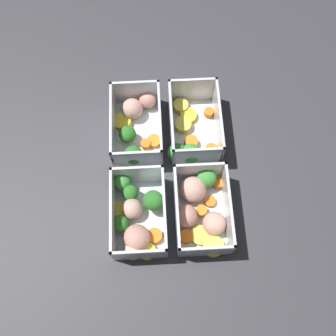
% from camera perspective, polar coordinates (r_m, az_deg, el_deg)
% --- Properties ---
extents(ground_plane, '(4.00, 4.00, 0.00)m').
position_cam_1_polar(ground_plane, '(0.80, 0.00, -0.70)').
color(ground_plane, '#38383D').
extents(container_near_left, '(0.18, 0.11, 0.08)m').
position_cam_1_polar(container_near_left, '(0.81, -4.86, 5.83)').
color(container_near_left, silver).
rests_on(container_near_left, ground_plane).
extents(container_near_right, '(0.17, 0.11, 0.08)m').
position_cam_1_polar(container_near_right, '(0.75, -4.59, -7.14)').
color(container_near_right, silver).
rests_on(container_near_right, ground_plane).
extents(container_far_left, '(0.16, 0.11, 0.08)m').
position_cam_1_polar(container_far_left, '(0.81, 3.41, 5.27)').
color(container_far_left, silver).
rests_on(container_far_left, ground_plane).
extents(container_far_right, '(0.17, 0.11, 0.08)m').
position_cam_1_polar(container_far_right, '(0.75, 4.78, -5.77)').
color(container_far_right, silver).
rests_on(container_far_right, ground_plane).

